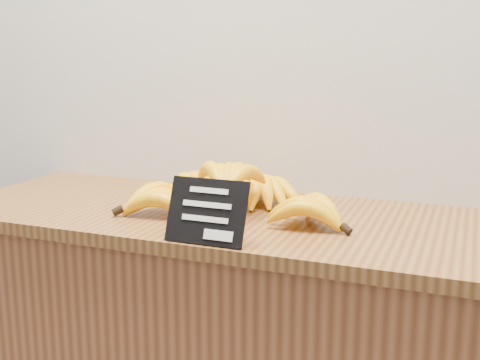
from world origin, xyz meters
TOP-DOWN VIEW (x-y plane):
  - counter_top at (-0.04, 2.75)m, footprint 1.47×0.54m
  - chalkboard_sign at (-0.04, 2.51)m, footprint 0.17×0.06m
  - banana_pile at (-0.09, 2.77)m, footprint 0.56×0.39m

SIDE VIEW (x-z plane):
  - counter_top at x=-0.04m, z-range 0.90..0.93m
  - banana_pile at x=-0.09m, z-range 0.91..1.03m
  - chalkboard_sign at x=-0.04m, z-range 0.93..1.06m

